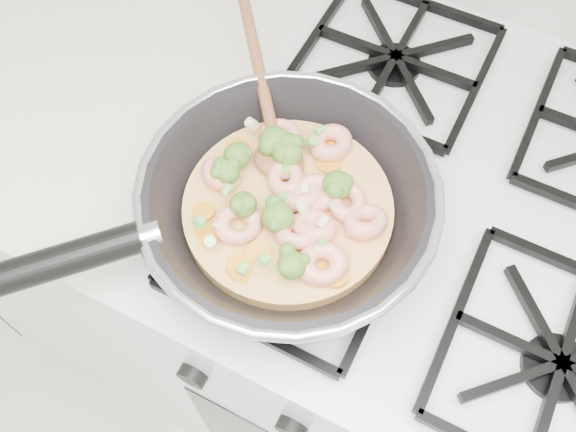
% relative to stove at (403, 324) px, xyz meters
% --- Properties ---
extents(stove, '(0.60, 0.60, 0.92)m').
position_rel_stove_xyz_m(stove, '(0.00, 0.00, 0.00)').
color(stove, white).
rests_on(stove, ground).
extents(counter_left, '(1.00, 0.60, 0.90)m').
position_rel_stove_xyz_m(counter_left, '(-0.80, 0.00, -0.01)').
color(counter_left, white).
rests_on(counter_left, ground).
extents(skillet, '(0.40, 0.53, 0.10)m').
position_rel_stove_xyz_m(skillet, '(-0.17, -0.13, 0.50)').
color(skillet, black).
rests_on(skillet, stove).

